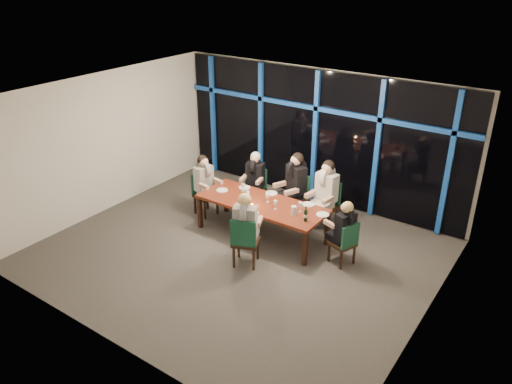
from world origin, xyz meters
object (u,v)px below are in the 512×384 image
chair_end_right (346,242)px  water_pitcher (294,211)px  diner_far_mid (295,177)px  chair_near_mid (245,240)px  chair_far_mid (297,194)px  diner_end_right (344,223)px  diner_far_left (255,173)px  wine_bottle (306,215)px  dining_table (262,205)px  chair_far_right (327,202)px  chair_far_left (256,187)px  diner_near_mid (246,218)px  diner_end_left (205,177)px  diner_far_right (326,185)px  chair_end_left (203,191)px

chair_end_right → water_pitcher: size_ratio=4.82×
diner_far_mid → chair_near_mid: bearing=-60.1°
chair_far_mid → diner_end_right: bearing=-8.8°
chair_far_mid → diner_end_right: (1.55, -1.02, 0.25)m
diner_far_left → water_pitcher: size_ratio=4.94×
diner_far_left → wine_bottle: bearing=-42.6°
chair_end_right → wine_bottle: 0.85m
dining_table → diner_far_mid: 1.02m
chair_far_right → chair_near_mid: chair_far_right is taller
chair_far_left → chair_near_mid: bearing=-73.0°
diner_near_mid → diner_end_left: bearing=-53.0°
chair_far_right → chair_near_mid: 2.21m
diner_end_left → dining_table: bearing=-82.1°
water_pitcher → chair_far_left: bearing=132.5°
chair_near_mid → chair_far_right: bearing=-126.4°
chair_far_right → diner_far_mid: 0.83m
dining_table → diner_far_right: bearing=48.4°
chair_far_left → chair_far_right: chair_far_right is taller
diner_end_left → water_pitcher: 2.32m
diner_far_mid → chair_far_left: bearing=-156.4°
chair_end_right → chair_far_mid: bearing=-102.6°
chair_far_left → chair_far_mid: chair_far_mid is taller
chair_far_left → diner_far_right: 1.75m
dining_table → chair_near_mid: 1.14m
chair_far_mid → diner_far_left: diner_far_left is taller
chair_far_mid → diner_far_right: bearing=20.3°
diner_far_right → diner_near_mid: 2.06m
chair_end_left → chair_near_mid: chair_near_mid is taller
diner_end_right → diner_near_mid: diner_near_mid is taller
chair_end_right → water_pitcher: 1.11m
chair_near_mid → chair_end_left: bearing=-53.7°
chair_end_right → diner_far_left: size_ratio=0.98×
diner_end_right → diner_near_mid: 1.75m
chair_end_left → diner_far_right: bearing=-59.2°
diner_far_mid → water_pitcher: size_ratio=5.60×
chair_far_mid → diner_near_mid: diner_near_mid is taller
chair_far_left → diner_end_left: (-0.72, -0.88, 0.38)m
diner_far_left → diner_far_mid: diner_far_mid is taller
diner_far_mid → diner_far_right: (0.70, 0.03, -0.01)m
wine_bottle → chair_end_left: bearing=174.0°
chair_end_right → chair_near_mid: 1.81m
diner_end_left → wine_bottle: diner_end_left is taller
chair_near_mid → diner_near_mid: (-0.03, 0.08, 0.39)m
chair_near_mid → chair_far_left: bearing=-82.8°
diner_far_right → diner_far_left: bearing=-169.9°
chair_far_left → wine_bottle: bearing=-44.1°
chair_far_right → diner_near_mid: 2.17m
diner_far_mid → diner_near_mid: size_ratio=1.05×
chair_far_left → diner_far_left: diner_far_left is taller
dining_table → diner_end_right: diner_end_right is taller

